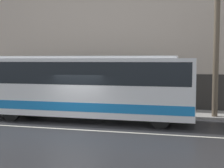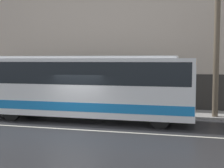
% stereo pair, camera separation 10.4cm
% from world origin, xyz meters
% --- Properties ---
extents(ground_plane, '(60.00, 60.00, 0.00)m').
position_xyz_m(ground_plane, '(0.00, 0.00, 0.00)').
color(ground_plane, '#262628').
extents(sidewalk, '(60.00, 2.59, 0.13)m').
position_xyz_m(sidewalk, '(0.00, 5.30, 0.06)').
color(sidewalk, gray).
rests_on(sidewalk, ground_plane).
extents(building_facade, '(60.00, 0.35, 9.40)m').
position_xyz_m(building_facade, '(0.00, 6.73, 4.53)').
color(building_facade, '#B7A899').
rests_on(building_facade, ground_plane).
extents(lane_stripe, '(54.00, 0.14, 0.01)m').
position_xyz_m(lane_stripe, '(0.00, 0.00, 0.00)').
color(lane_stripe, beige).
rests_on(lane_stripe, ground_plane).
extents(transit_bus, '(11.86, 2.57, 3.44)m').
position_xyz_m(transit_bus, '(-0.28, 2.28, 1.94)').
color(transit_bus, white).
rests_on(transit_bus, ground_plane).
extents(utility_pole_near, '(0.31, 0.31, 6.83)m').
position_xyz_m(utility_pole_near, '(6.72, 4.43, 3.55)').
color(utility_pole_near, brown).
rests_on(utility_pole_near, sidewalk).
extents(pedestrian_waiting, '(0.36, 0.36, 1.54)m').
position_xyz_m(pedestrian_waiting, '(0.58, 5.42, 0.84)').
color(pedestrian_waiting, '#333338').
rests_on(pedestrian_waiting, sidewalk).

